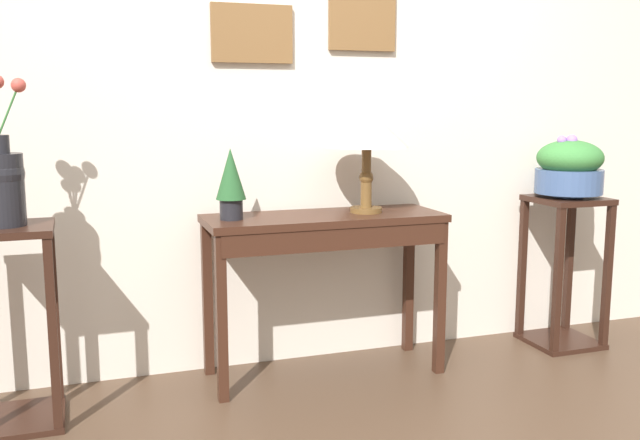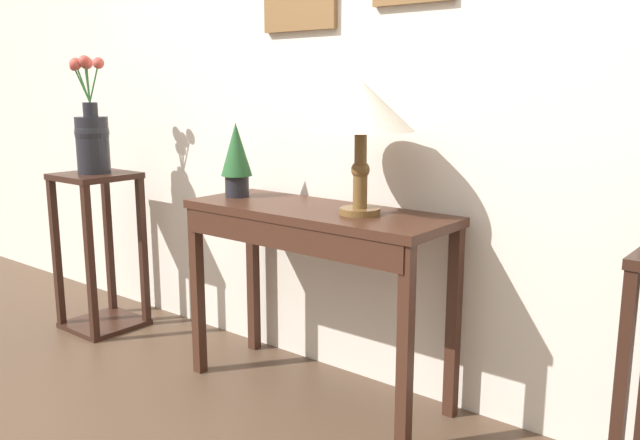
{
  "view_description": "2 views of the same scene",
  "coord_description": "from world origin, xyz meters",
  "px_view_note": "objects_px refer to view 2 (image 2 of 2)",
  "views": [
    {
      "loc": [
        -1.05,
        -1.96,
        1.3
      ],
      "look_at": [
        0.05,
        1.25,
        0.75
      ],
      "focal_mm": 40.02,
      "sensor_mm": 36.0,
      "label": 1
    },
    {
      "loc": [
        1.68,
        -0.81,
        1.26
      ],
      "look_at": [
        0.03,
        1.23,
        0.73
      ],
      "focal_mm": 36.92,
      "sensor_mm": 36.0,
      "label": 2
    }
  ],
  "objects_px": {
    "table_lamp": "(361,110)",
    "pedestal_stand_left": "(100,252)",
    "console_table": "(312,238)",
    "potted_plant_on_console": "(236,156)",
    "flower_vase_tall_left": "(92,134)"
  },
  "relations": [
    {
      "from": "potted_plant_on_console",
      "to": "pedestal_stand_left",
      "type": "bearing_deg",
      "value": -173.27
    },
    {
      "from": "console_table",
      "to": "table_lamp",
      "type": "bearing_deg",
      "value": 6.2
    },
    {
      "from": "console_table",
      "to": "table_lamp",
      "type": "distance_m",
      "value": 0.55
    },
    {
      "from": "console_table",
      "to": "flower_vase_tall_left",
      "type": "distance_m",
      "value": 1.42
    },
    {
      "from": "console_table",
      "to": "pedestal_stand_left",
      "type": "xyz_separation_m",
      "value": [
        -1.37,
        -0.09,
        -0.25
      ]
    },
    {
      "from": "console_table",
      "to": "potted_plant_on_console",
      "type": "xyz_separation_m",
      "value": [
        -0.44,
        0.02,
        0.3
      ]
    },
    {
      "from": "table_lamp",
      "to": "potted_plant_on_console",
      "type": "bearing_deg",
      "value": -179.76
    },
    {
      "from": "potted_plant_on_console",
      "to": "console_table",
      "type": "bearing_deg",
      "value": -2.63
    },
    {
      "from": "table_lamp",
      "to": "pedestal_stand_left",
      "type": "xyz_separation_m",
      "value": [
        -1.59,
        -0.11,
        -0.76
      ]
    },
    {
      "from": "console_table",
      "to": "flower_vase_tall_left",
      "type": "xyz_separation_m",
      "value": [
        -1.37,
        -0.09,
        0.36
      ]
    },
    {
      "from": "table_lamp",
      "to": "flower_vase_tall_left",
      "type": "distance_m",
      "value": 1.6
    },
    {
      "from": "potted_plant_on_console",
      "to": "flower_vase_tall_left",
      "type": "bearing_deg",
      "value": -173.22
    },
    {
      "from": "potted_plant_on_console",
      "to": "table_lamp",
      "type": "bearing_deg",
      "value": 0.24
    },
    {
      "from": "potted_plant_on_console",
      "to": "pedestal_stand_left",
      "type": "xyz_separation_m",
      "value": [
        -0.93,
        -0.11,
        -0.55
      ]
    },
    {
      "from": "table_lamp",
      "to": "flower_vase_tall_left",
      "type": "relative_size",
      "value": 0.85
    }
  ]
}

